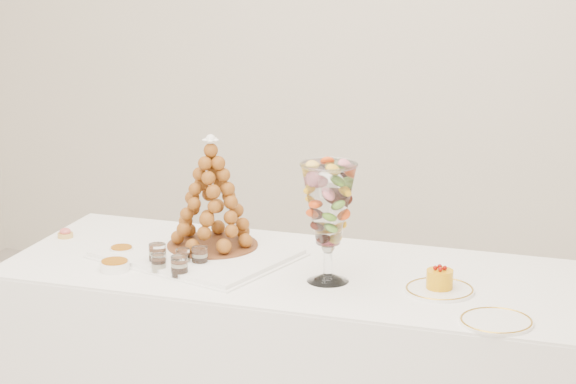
% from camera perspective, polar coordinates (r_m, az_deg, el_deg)
% --- Properties ---
extents(buffet_table, '(1.92, 0.83, 0.72)m').
position_cam_1_polar(buffet_table, '(3.82, 0.21, -9.00)').
color(buffet_table, white).
rests_on(buffet_table, ground).
extents(lace_tray, '(0.68, 0.58, 0.02)m').
position_cam_1_polar(lace_tray, '(3.81, -4.65, -3.14)').
color(lace_tray, white).
rests_on(lace_tray, buffet_table).
extents(macaron_vase, '(0.17, 0.17, 0.38)m').
position_cam_1_polar(macaron_vase, '(3.50, 2.07, -0.71)').
color(macaron_vase, white).
rests_on(macaron_vase, buffet_table).
extents(cake_plate, '(0.22, 0.22, 0.01)m').
position_cam_1_polar(cake_plate, '(3.51, 7.70, -4.96)').
color(cake_plate, white).
rests_on(cake_plate, buffet_table).
extents(spare_plate, '(0.21, 0.21, 0.01)m').
position_cam_1_polar(spare_plate, '(3.28, 10.53, -6.49)').
color(spare_plate, white).
rests_on(spare_plate, buffet_table).
extents(pink_tart, '(0.05, 0.05, 0.03)m').
position_cam_1_polar(pink_tart, '(4.09, -11.25, -2.08)').
color(pink_tart, tan).
rests_on(pink_tart, buffet_table).
extents(verrine_a, '(0.06, 0.06, 0.08)m').
position_cam_1_polar(verrine_a, '(3.72, -6.64, -3.21)').
color(verrine_a, white).
rests_on(verrine_a, buffet_table).
extents(verrine_b, '(0.06, 0.06, 0.06)m').
position_cam_1_polar(verrine_b, '(3.70, -5.36, -3.36)').
color(verrine_b, white).
rests_on(verrine_b, buffet_table).
extents(verrine_c, '(0.06, 0.06, 0.07)m').
position_cam_1_polar(verrine_c, '(3.69, -4.50, -3.33)').
color(verrine_c, white).
rests_on(verrine_c, buffet_table).
extents(verrine_d, '(0.05, 0.05, 0.06)m').
position_cam_1_polar(verrine_d, '(3.65, -6.59, -3.64)').
color(verrine_d, white).
rests_on(verrine_d, buffet_table).
extents(verrine_e, '(0.06, 0.06, 0.07)m').
position_cam_1_polar(verrine_e, '(3.60, -5.54, -3.82)').
color(verrine_e, white).
rests_on(verrine_e, buffet_table).
extents(ramekin_back, '(0.08, 0.08, 0.03)m').
position_cam_1_polar(ramekin_back, '(3.86, -8.45, -2.99)').
color(ramekin_back, white).
rests_on(ramekin_back, buffet_table).
extents(ramekin_front, '(0.10, 0.10, 0.03)m').
position_cam_1_polar(ramekin_front, '(3.70, -8.79, -3.73)').
color(ramekin_front, white).
rests_on(ramekin_front, buffet_table).
extents(croquembouche, '(0.31, 0.31, 0.39)m').
position_cam_1_polar(croquembouche, '(3.81, -3.90, -0.03)').
color(croquembouche, brown).
rests_on(croquembouche, lace_tray).
extents(mousse_cake, '(0.08, 0.08, 0.07)m').
position_cam_1_polar(mousse_cake, '(3.50, 7.71, -4.39)').
color(mousse_cake, orange).
rests_on(mousse_cake, cake_plate).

